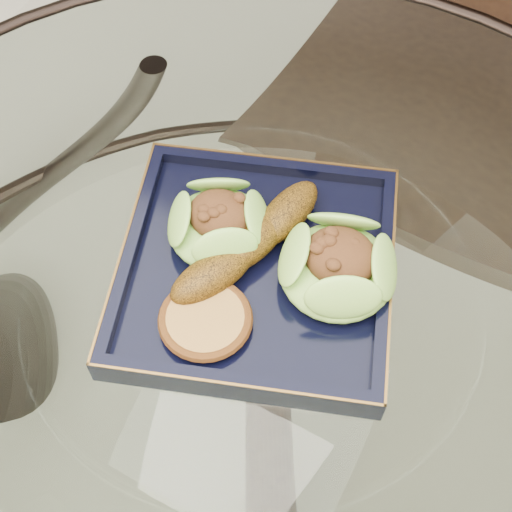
% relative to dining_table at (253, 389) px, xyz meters
% --- Properties ---
extents(ground, '(4.00, 4.00, 0.00)m').
position_rel_dining_table_xyz_m(ground, '(0.00, 0.00, -0.60)').
color(ground, beige).
rests_on(ground, ground).
extents(dining_table, '(1.13, 1.13, 0.77)m').
position_rel_dining_table_xyz_m(dining_table, '(0.00, 0.00, 0.00)').
color(dining_table, white).
rests_on(dining_table, ground).
extents(dining_chair, '(0.42, 0.42, 0.92)m').
position_rel_dining_table_xyz_m(dining_chair, '(0.05, 0.52, -0.08)').
color(dining_chair, black).
rests_on(dining_chair, ground).
extents(navy_plate, '(0.34, 0.34, 0.02)m').
position_rel_dining_table_xyz_m(navy_plate, '(-0.02, 0.05, 0.17)').
color(navy_plate, black).
rests_on(navy_plate, dining_table).
extents(lettuce_wrap_left, '(0.12, 0.12, 0.04)m').
position_rel_dining_table_xyz_m(lettuce_wrap_left, '(-0.07, 0.07, 0.20)').
color(lettuce_wrap_left, '#69A22F').
rests_on(lettuce_wrap_left, navy_plate).
extents(lettuce_wrap_right, '(0.12, 0.12, 0.04)m').
position_rel_dining_table_xyz_m(lettuce_wrap_right, '(0.06, 0.07, 0.20)').
color(lettuce_wrap_right, '#5FA630').
rests_on(lettuce_wrap_right, navy_plate).
extents(roasted_plantain, '(0.10, 0.19, 0.04)m').
position_rel_dining_table_xyz_m(roasted_plantain, '(-0.03, 0.06, 0.20)').
color(roasted_plantain, '#653E0A').
rests_on(roasted_plantain, navy_plate).
extents(crumb_patty, '(0.10, 0.10, 0.01)m').
position_rel_dining_table_xyz_m(crumb_patty, '(-0.04, -0.03, 0.19)').
color(crumb_patty, '#A67A37').
rests_on(crumb_patty, navy_plate).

